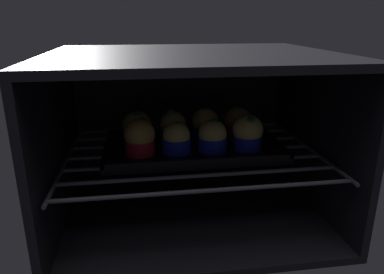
{
  "coord_description": "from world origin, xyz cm",
  "views": [
    {
      "loc": [
        -11.19,
        -52.37,
        42.21
      ],
      "look_at": [
        0.0,
        22.41,
        17.07
      ],
      "focal_mm": 33.65,
      "sensor_mm": 36.0,
      "label": 1
    }
  ],
  "objects_px": {
    "muffin_row1_col0": "(137,128)",
    "muffin_row1_col1": "(173,127)",
    "muffin_row0_col2": "(213,137)",
    "muffin_row1_col2": "(205,125)",
    "baking_tray": "(192,147)",
    "muffin_row0_col1": "(177,139)",
    "muffin_row1_col3": "(238,123)",
    "muffin_row0_col3": "(248,133)",
    "muffin_row0_col0": "(140,138)"
  },
  "relations": [
    {
      "from": "muffin_row1_col0",
      "to": "muffin_row1_col1",
      "type": "relative_size",
      "value": 0.97
    },
    {
      "from": "muffin_row0_col2",
      "to": "muffin_row1_col2",
      "type": "distance_m",
      "value": 0.08
    },
    {
      "from": "baking_tray",
      "to": "muffin_row0_col1",
      "type": "height_order",
      "value": "muffin_row0_col1"
    },
    {
      "from": "baking_tray",
      "to": "muffin_row1_col3",
      "type": "xyz_separation_m",
      "value": [
        0.12,
        0.04,
        0.04
      ]
    },
    {
      "from": "muffin_row0_col2",
      "to": "muffin_row1_col1",
      "type": "relative_size",
      "value": 0.94
    },
    {
      "from": "muffin_row0_col2",
      "to": "muffin_row0_col3",
      "type": "xyz_separation_m",
      "value": [
        0.08,
        0.0,
        0.0
      ]
    },
    {
      "from": "muffin_row1_col2",
      "to": "muffin_row0_col2",
      "type": "bearing_deg",
      "value": -89.59
    },
    {
      "from": "muffin_row0_col1",
      "to": "muffin_row0_col3",
      "type": "distance_m",
      "value": 0.15
    },
    {
      "from": "muffin_row0_col0",
      "to": "muffin_row1_col0",
      "type": "height_order",
      "value": "muffin_row0_col0"
    },
    {
      "from": "baking_tray",
      "to": "muffin_row0_col2",
      "type": "relative_size",
      "value": 5.43
    },
    {
      "from": "muffin_row0_col1",
      "to": "muffin_row1_col2",
      "type": "height_order",
      "value": "muffin_row1_col2"
    },
    {
      "from": "muffin_row0_col0",
      "to": "muffin_row1_col3",
      "type": "relative_size",
      "value": 1.06
    },
    {
      "from": "muffin_row1_col0",
      "to": "muffin_row1_col3",
      "type": "xyz_separation_m",
      "value": [
        0.23,
        -0.0,
        0.0
      ]
    },
    {
      "from": "muffin_row1_col0",
      "to": "muffin_row1_col3",
      "type": "relative_size",
      "value": 1.0
    },
    {
      "from": "baking_tray",
      "to": "muffin_row1_col1",
      "type": "distance_m",
      "value": 0.07
    },
    {
      "from": "muffin_row1_col2",
      "to": "baking_tray",
      "type": "bearing_deg",
      "value": -133.41
    },
    {
      "from": "baking_tray",
      "to": "muffin_row0_col3",
      "type": "relative_size",
      "value": 5.06
    },
    {
      "from": "muffin_row0_col3",
      "to": "muffin_row1_col0",
      "type": "bearing_deg",
      "value": 160.65
    },
    {
      "from": "muffin_row1_col0",
      "to": "muffin_row0_col1",
      "type": "bearing_deg",
      "value": -44.9
    },
    {
      "from": "muffin_row0_col1",
      "to": "muffin_row1_col2",
      "type": "xyz_separation_m",
      "value": [
        0.08,
        0.08,
        0.0
      ]
    },
    {
      "from": "muffin_row0_col0",
      "to": "muffin_row1_col1",
      "type": "relative_size",
      "value": 1.03
    },
    {
      "from": "baking_tray",
      "to": "muffin_row1_col0",
      "type": "distance_m",
      "value": 0.13
    },
    {
      "from": "muffin_row0_col3",
      "to": "muffin_row1_col0",
      "type": "relative_size",
      "value": 1.04
    },
    {
      "from": "muffin_row0_col2",
      "to": "muffin_row1_col0",
      "type": "bearing_deg",
      "value": 151.86
    },
    {
      "from": "muffin_row0_col3",
      "to": "muffin_row1_col3",
      "type": "xyz_separation_m",
      "value": [
        0.0,
        0.08,
        -0.0
      ]
    },
    {
      "from": "muffin_row1_col0",
      "to": "muffin_row0_col2",
      "type": "bearing_deg",
      "value": -28.14
    },
    {
      "from": "muffin_row0_col1",
      "to": "muffin_row0_col3",
      "type": "bearing_deg",
      "value": -0.6
    },
    {
      "from": "muffin_row0_col1",
      "to": "muffin_row1_col1",
      "type": "height_order",
      "value": "muffin_row1_col1"
    },
    {
      "from": "muffin_row1_col1",
      "to": "muffin_row1_col3",
      "type": "height_order",
      "value": "muffin_row1_col1"
    },
    {
      "from": "muffin_row1_col2",
      "to": "muffin_row1_col3",
      "type": "relative_size",
      "value": 1.03
    },
    {
      "from": "muffin_row1_col2",
      "to": "muffin_row0_col3",
      "type": "bearing_deg",
      "value": -45.78
    },
    {
      "from": "baking_tray",
      "to": "muffin_row0_col3",
      "type": "height_order",
      "value": "muffin_row0_col3"
    },
    {
      "from": "muffin_row0_col2",
      "to": "muffin_row1_col1",
      "type": "xyz_separation_m",
      "value": [
        -0.08,
        0.08,
        0.0
      ]
    },
    {
      "from": "muffin_row1_col2",
      "to": "muffin_row0_col0",
      "type": "bearing_deg",
      "value": -152.92
    },
    {
      "from": "baking_tray",
      "to": "muffin_row1_col1",
      "type": "bearing_deg",
      "value": 132.69
    },
    {
      "from": "baking_tray",
      "to": "muffin_row0_col1",
      "type": "distance_m",
      "value": 0.06
    },
    {
      "from": "muffin_row1_col2",
      "to": "muffin_row1_col1",
      "type": "bearing_deg",
      "value": 178.03
    },
    {
      "from": "muffin_row0_col1",
      "to": "muffin_row1_col3",
      "type": "relative_size",
      "value": 0.92
    },
    {
      "from": "baking_tray",
      "to": "muffin_row0_col1",
      "type": "xyz_separation_m",
      "value": [
        -0.04,
        -0.04,
        0.03
      ]
    },
    {
      "from": "muffin_row0_col2",
      "to": "muffin_row0_col1",
      "type": "bearing_deg",
      "value": 177.45
    },
    {
      "from": "muffin_row0_col0",
      "to": "muffin_row1_col2",
      "type": "bearing_deg",
      "value": 27.08
    },
    {
      "from": "muffin_row0_col2",
      "to": "muffin_row1_col3",
      "type": "height_order",
      "value": "muffin_row1_col3"
    },
    {
      "from": "muffin_row0_col3",
      "to": "muffin_row1_col2",
      "type": "distance_m",
      "value": 0.11
    },
    {
      "from": "muffin_row0_col2",
      "to": "muffin_row1_col0",
      "type": "distance_m",
      "value": 0.18
    },
    {
      "from": "muffin_row0_col1",
      "to": "muffin_row0_col3",
      "type": "relative_size",
      "value": 0.89
    },
    {
      "from": "muffin_row0_col0",
      "to": "muffin_row0_col2",
      "type": "xyz_separation_m",
      "value": [
        0.15,
        -0.0,
        -0.0
      ]
    },
    {
      "from": "muffin_row0_col2",
      "to": "muffin_row1_col3",
      "type": "bearing_deg",
      "value": 46.92
    },
    {
      "from": "muffin_row0_col0",
      "to": "muffin_row1_col0",
      "type": "xyz_separation_m",
      "value": [
        -0.0,
        0.08,
        -0.0
      ]
    },
    {
      "from": "muffin_row0_col0",
      "to": "muffin_row1_col0",
      "type": "distance_m",
      "value": 0.08
    },
    {
      "from": "muffin_row1_col1",
      "to": "muffin_row1_col2",
      "type": "height_order",
      "value": "same"
    }
  ]
}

